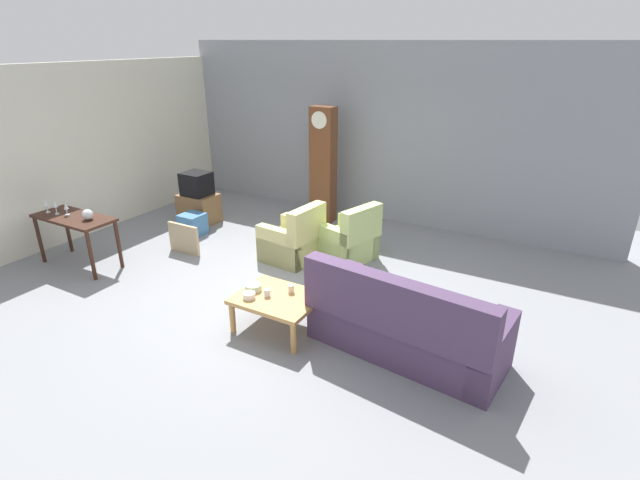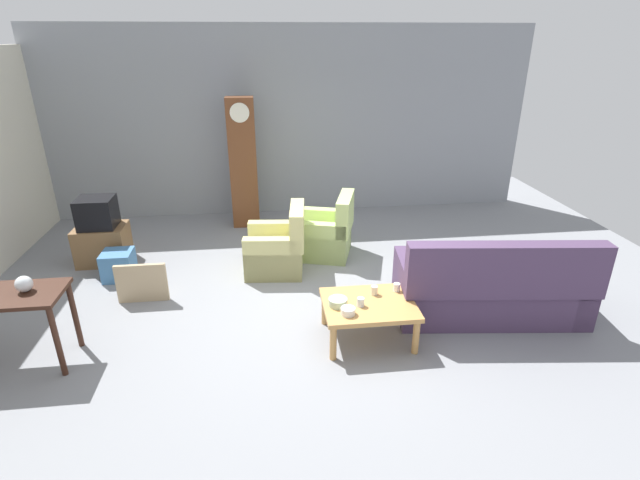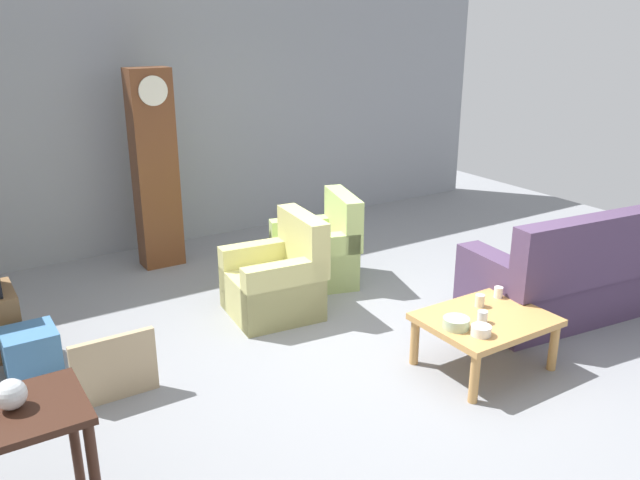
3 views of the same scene
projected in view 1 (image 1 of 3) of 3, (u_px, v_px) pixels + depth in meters
ground_plane at (274, 295)px, 6.51m from camera, size 10.40×10.40×0.00m
garage_door_wall at (382, 134)px, 8.79m from camera, size 8.40×0.16×3.20m
pegboard_wall_left at (81, 151)px, 8.18m from camera, size 0.12×6.40×2.88m
couch_floral at (404, 326)px, 5.16m from camera, size 2.18×1.11×1.04m
armchair_olive_near at (293, 242)px, 7.44m from camera, size 0.86×0.84×0.92m
armchair_olive_far at (348, 241)px, 7.46m from camera, size 0.97×0.95×0.92m
coffee_table_wood at (277, 301)px, 5.62m from camera, size 0.96×0.76×0.43m
console_table_dark at (75, 224)px, 7.13m from camera, size 1.30×0.56×0.79m
grandfather_clock at (323, 165)px, 8.80m from camera, size 0.44×0.30×2.13m
tv_stand_cabinet at (199, 208)px, 9.02m from camera, size 0.68×0.52×0.54m
tv_crt at (197, 184)px, 8.84m from camera, size 0.48×0.44×0.42m
framed_picture_leaning at (184, 239)px, 7.70m from camera, size 0.60×0.05×0.49m
storage_box_blue at (193, 224)px, 8.46m from camera, size 0.39×0.39×0.38m
glass_dome_cloche at (88, 215)px, 6.94m from camera, size 0.16×0.16×0.16m
cup_white_porcelain at (312, 293)px, 5.58m from camera, size 0.07×0.07×0.09m
cup_blue_rimmed at (267, 293)px, 5.58m from camera, size 0.07×0.07×0.09m
cup_cream_tall at (291, 289)px, 5.66m from camera, size 0.07×0.07×0.10m
bowl_white_stacked at (249, 296)px, 5.54m from camera, size 0.15×0.15×0.07m
bowl_shallow_green at (253, 287)px, 5.72m from camera, size 0.20×0.20×0.08m
wine_glass_tall at (46, 204)px, 7.19m from camera, size 0.07×0.07×0.20m
wine_glass_mid at (55, 206)px, 7.11m from camera, size 0.06×0.06×0.22m
wine_glass_short at (66, 208)px, 7.08m from camera, size 0.07×0.07×0.19m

